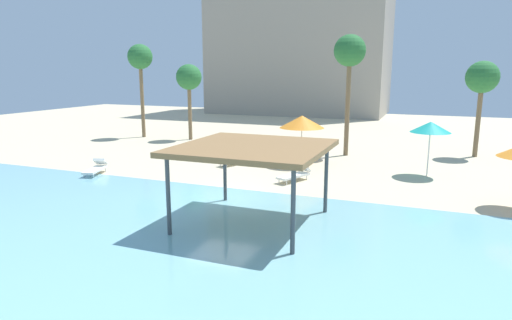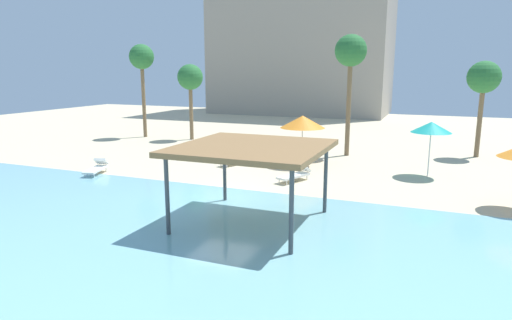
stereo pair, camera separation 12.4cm
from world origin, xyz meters
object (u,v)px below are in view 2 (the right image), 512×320
Objects in this scene: beach_umbrella_orange_2 at (303,122)px; lounge_chair_0 at (97,168)px; shade_pavilion at (252,150)px; beach_umbrella_teal_0 at (431,127)px; palm_tree_3 at (351,54)px; palm_tree_1 at (190,79)px; palm_tree_2 at (484,79)px; lounge_chair_2 at (296,174)px; palm_tree_0 at (142,59)px; lounge_chair_1 at (235,159)px.

beach_umbrella_orange_2 is 11.12m from lounge_chair_0.
shade_pavilion is 1.76× the size of beach_umbrella_teal_0.
beach_umbrella_orange_2 is 0.38× the size of palm_tree_3.
palm_tree_3 reaches higher than shade_pavilion.
palm_tree_2 reaches higher than palm_tree_1.
palm_tree_2 is at bearing 67.87° from beach_umbrella_teal_0.
palm_tree_2 is at bearing 63.54° from shade_pavilion.
beach_umbrella_teal_0 is 0.99× the size of beach_umbrella_orange_2.
lounge_chair_0 and lounge_chair_2 have the same top height.
beach_umbrella_orange_2 is at bearing 177.45° from beach_umbrella_teal_0.
lounge_chair_2 is at bearing -40.11° from palm_tree_1.
palm_tree_0 reaches higher than beach_umbrella_teal_0.
palm_tree_2 reaches higher than beach_umbrella_teal_0.
lounge_chair_1 is 0.35× the size of palm_tree_2.
palm_tree_0 reaches higher than lounge_chair_1.
beach_umbrella_orange_2 is 11.35m from palm_tree_2.
shade_pavilion is 0.83× the size of palm_tree_2.
palm_tree_2 is (18.26, 12.35, 4.34)m from lounge_chair_0.
shade_pavilion is 19.66m from palm_tree_1.
beach_umbrella_orange_2 is at bearing -28.74° from palm_tree_1.
beach_umbrella_teal_0 is 7.09m from lounge_chair_2.
beach_umbrella_teal_0 is at bearing -39.53° from palm_tree_3.
shade_pavilion is 2.41× the size of lounge_chair_0.
palm_tree_1 is (-10.41, 5.71, 2.17)m from beach_umbrella_orange_2.
palm_tree_2 is (19.66, 0.46, 0.09)m from palm_tree_1.
beach_umbrella_teal_0 is at bearing -2.55° from beach_umbrella_orange_2.
lounge_chair_2 is at bearing -97.88° from palm_tree_3.
lounge_chair_0 is at bearing -145.93° from palm_tree_2.
palm_tree_0 is (-15.69, 15.52, 3.43)m from shade_pavilion.
beach_umbrella_teal_0 is 1.38× the size of lounge_chair_2.
lounge_chair_2 is at bearing -149.49° from beach_umbrella_teal_0.
shade_pavilion is at bearing -116.46° from palm_tree_2.
palm_tree_3 is (5.26, 5.10, 5.80)m from lounge_chair_1.
palm_tree_2 is at bearing 33.69° from beach_umbrella_orange_2.
beach_umbrella_teal_0 is at bearing 116.94° from lounge_chair_1.
beach_umbrella_teal_0 is (5.44, 9.75, -0.13)m from shade_pavilion.
palm_tree_1 is (4.11, 0.23, -1.43)m from palm_tree_0.
shade_pavilion is at bearing -119.17° from beach_umbrella_teal_0.
shade_pavilion reaches higher than lounge_chair_2.
palm_tree_0 is 1.25× the size of palm_tree_2.
lounge_chair_0 is at bearing -64.72° from palm_tree_0.
lounge_chair_1 is at bearing 118.18° from shade_pavilion.
palm_tree_1 reaches higher than lounge_chair_0.
lounge_chair_2 is 13.72m from palm_tree_2.
palm_tree_0 is (-11.07, 6.91, 5.68)m from lounge_chair_1.
lounge_chair_2 is at bearing -78.00° from beach_umbrella_orange_2.
shade_pavilion is 11.17m from beach_umbrella_teal_0.
palm_tree_2 is at bearing 163.55° from lounge_chair_2.
beach_umbrella_orange_2 is at bearing -20.67° from palm_tree_0.
palm_tree_0 is 1.27× the size of palm_tree_1.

